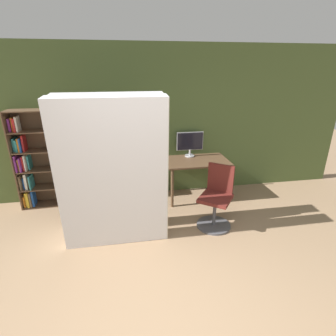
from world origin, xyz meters
The scene contains 7 objects.
wall_back centered at (0.00, 3.24, 1.35)m, with size 8.00×0.06×2.70m.
desk centered at (1.00, 2.86, 0.64)m, with size 1.13×0.70×0.74m.
monitor centered at (0.93, 3.10, 1.00)m, with size 0.50×0.18×0.46m.
office_chair centered at (1.05, 1.91, 0.39)m, with size 0.62×0.62×0.95m.
bookshelf centered at (-1.78, 3.08, 0.81)m, with size 0.79×0.33×1.68m.
mattress_near centered at (-0.43, 1.73, 1.00)m, with size 1.39×0.37×2.01m.
mattress_far centered at (-0.43, 2.04, 1.00)m, with size 1.39×0.37×2.01m.
Camera 1 is at (-0.28, -1.43, 2.30)m, focal length 28.00 mm.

